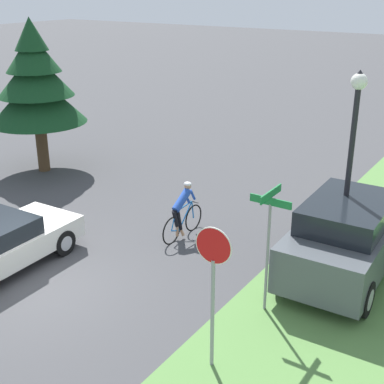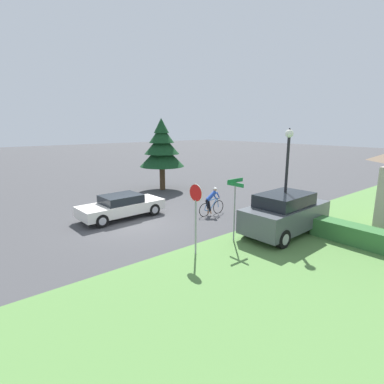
# 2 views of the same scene
# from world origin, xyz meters

# --- Properties ---
(ground_plane) EXTENTS (140.00, 140.00, 0.00)m
(ground_plane) POSITION_xyz_m (0.00, 0.00, 0.00)
(ground_plane) COLOR #424244
(cyclist) EXTENTS (0.44, 1.80, 1.55)m
(cyclist) POSITION_xyz_m (1.30, 4.11, 0.73)
(cyclist) COLOR black
(cyclist) RESTS_ON ground
(parked_suv_right) EXTENTS (2.13, 4.62, 1.92)m
(parked_suv_right) POSITION_xyz_m (5.64, 4.62, 0.96)
(parked_suv_right) COLOR #4C5156
(parked_suv_right) RESTS_ON ground
(stop_sign) EXTENTS (0.68, 0.07, 2.77)m
(stop_sign) POSITION_xyz_m (4.74, 0.03, 1.94)
(stop_sign) COLOR gray
(stop_sign) RESTS_ON ground
(street_lamp) EXTENTS (0.36, 0.36, 4.79)m
(street_lamp) POSITION_xyz_m (5.46, 4.79, 3.21)
(street_lamp) COLOR black
(street_lamp) RESTS_ON ground
(street_name_sign) EXTENTS (0.90, 0.90, 2.73)m
(street_name_sign) POSITION_xyz_m (4.74, 2.19, 1.89)
(street_name_sign) COLOR gray
(street_name_sign) RESTS_ON ground
(conifer_tall_near) EXTENTS (3.40, 3.40, 5.46)m
(conifer_tall_near) POSITION_xyz_m (-6.14, 5.89, 3.22)
(conifer_tall_near) COLOR #4C3823
(conifer_tall_near) RESTS_ON ground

